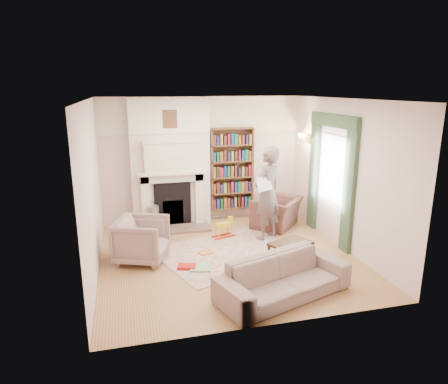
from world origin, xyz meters
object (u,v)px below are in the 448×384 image
object	(u,v)px
bookcase	(232,169)
man_reading	(267,193)
rocking_horse	(223,228)
armchair_reading	(276,213)
sofa	(284,277)
coffee_table	(290,255)
armchair_left	(142,240)
paraffin_heater	(154,218)

from	to	relation	value
bookcase	man_reading	size ratio (longest dim) A/B	0.98
man_reading	rocking_horse	size ratio (longest dim) A/B	3.93
armchair_reading	sofa	distance (m)	3.04
armchair_reading	rocking_horse	distance (m)	1.35
coffee_table	armchair_reading	bearing A→B (deg)	51.33
bookcase	rocking_horse	size ratio (longest dim) A/B	3.84
armchair_left	paraffin_heater	size ratio (longest dim) A/B	1.55
armchair_left	coffee_table	world-z (taller)	armchair_left
bookcase	sofa	xyz separation A→B (m)	(-0.21, -3.71, -0.88)
bookcase	rocking_horse	bearing A→B (deg)	-112.45
armchair_reading	man_reading	size ratio (longest dim) A/B	0.53
armchair_reading	man_reading	bearing A→B (deg)	7.45
coffee_table	paraffin_heater	size ratio (longest dim) A/B	1.27
armchair_left	coffee_table	xyz separation A→B (m)	(2.44, -0.89, -0.16)
armchair_reading	rocking_horse	world-z (taller)	armchair_reading
armchair_reading	armchair_left	distance (m)	3.15
bookcase	man_reading	xyz separation A→B (m)	(0.35, -1.44, -0.23)
coffee_table	rocking_horse	size ratio (longest dim) A/B	1.45
sofa	paraffin_heater	distance (m)	3.66
sofa	man_reading	distance (m)	2.43
man_reading	coffee_table	world-z (taller)	man_reading
bookcase	armchair_reading	distance (m)	1.44
sofa	armchair_reading	bearing A→B (deg)	51.91
bookcase	coffee_table	world-z (taller)	bookcase
paraffin_heater	armchair_reading	bearing A→B (deg)	-8.72
rocking_horse	armchair_left	bearing A→B (deg)	-172.77
armchair_reading	sofa	bearing A→B (deg)	24.86
armchair_left	sofa	bearing A→B (deg)	-111.83
sofa	rocking_horse	xyz separation A→B (m)	(-0.28, 2.51, -0.08)
coffee_table	man_reading	bearing A→B (deg)	63.12
bookcase	armchair_reading	world-z (taller)	bookcase
bookcase	man_reading	world-z (taller)	bookcase
coffee_table	armchair_left	bearing A→B (deg)	136.14
armchair_reading	man_reading	distance (m)	0.97
armchair_reading	paraffin_heater	size ratio (longest dim) A/B	1.82
bookcase	armchair_left	world-z (taller)	bookcase
sofa	coffee_table	distance (m)	1.02
armchair_reading	armchair_left	bearing A→B (deg)	-25.41
armchair_reading	paraffin_heater	bearing A→B (deg)	-54.40
bookcase	armchair_reading	size ratio (longest dim) A/B	1.84
man_reading	coffee_table	xyz separation A→B (m)	(-0.07, -1.38, -0.72)
man_reading	coffee_table	distance (m)	1.56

